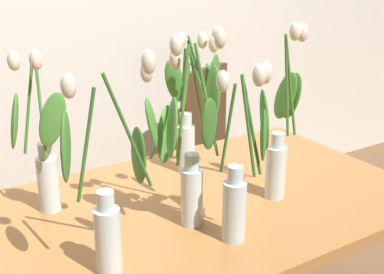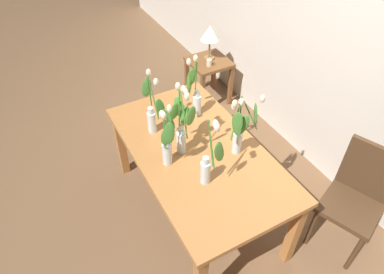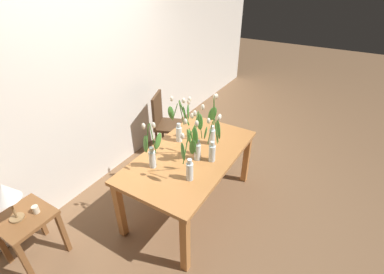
# 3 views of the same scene
# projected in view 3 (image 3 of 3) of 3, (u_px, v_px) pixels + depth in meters

# --- Properties ---
(ground_plane) EXTENTS (18.00, 18.00, 0.00)m
(ground_plane) POSITION_uv_depth(u_px,v_px,m) (191.00, 203.00, 3.31)
(ground_plane) COLOR brown
(room_wall_rear) EXTENTS (9.00, 0.10, 2.70)m
(room_wall_rear) POSITION_uv_depth(u_px,v_px,m) (92.00, 77.00, 3.18)
(room_wall_rear) COLOR silver
(room_wall_rear) RESTS_ON ground
(dining_table) EXTENTS (1.60, 0.90, 0.74)m
(dining_table) POSITION_uv_depth(u_px,v_px,m) (190.00, 161.00, 2.97)
(dining_table) COLOR #B7753D
(dining_table) RESTS_ON ground
(tulip_vase_0) EXTENTS (0.27, 0.12, 0.56)m
(tulip_vase_0) POSITION_uv_depth(u_px,v_px,m) (189.00, 163.00, 2.48)
(tulip_vase_0) COLOR silver
(tulip_vase_0) RESTS_ON dining_table
(tulip_vase_1) EXTENTS (0.14, 0.14, 0.58)m
(tulip_vase_1) POSITION_uv_depth(u_px,v_px,m) (212.00, 128.00, 3.01)
(tulip_vase_1) COLOR silver
(tulip_vase_1) RESTS_ON dining_table
(tulip_vase_2) EXTENTS (0.27, 0.16, 0.59)m
(tulip_vase_2) POSITION_uv_depth(u_px,v_px,m) (196.00, 140.00, 2.71)
(tulip_vase_2) COLOR silver
(tulip_vase_2) RESTS_ON dining_table
(tulip_vase_3) EXTENTS (0.22, 0.17, 0.52)m
(tulip_vase_3) POSITION_uv_depth(u_px,v_px,m) (213.00, 143.00, 2.72)
(tulip_vase_3) COLOR silver
(tulip_vase_3) RESTS_ON dining_table
(tulip_vase_4) EXTENTS (0.18, 0.14, 0.53)m
(tulip_vase_4) POSITION_uv_depth(u_px,v_px,m) (152.00, 153.00, 2.62)
(tulip_vase_4) COLOR silver
(tulip_vase_4) RESTS_ON dining_table
(tulip_vase_5) EXTENTS (0.16, 0.26, 0.55)m
(tulip_vase_5) POSITION_uv_depth(u_px,v_px,m) (181.00, 122.00, 3.03)
(tulip_vase_5) COLOR silver
(tulip_vase_5) RESTS_ON dining_table
(dining_chair) EXTENTS (0.52, 0.52, 0.93)m
(dining_chair) POSITION_uv_depth(u_px,v_px,m) (165.00, 121.00, 4.01)
(dining_chair) COLOR #4C331E
(dining_chair) RESTS_ON ground
(side_table) EXTENTS (0.44, 0.44, 0.55)m
(side_table) POSITION_uv_depth(u_px,v_px,m) (27.00, 226.00, 2.49)
(side_table) COLOR brown
(side_table) RESTS_ON ground
(table_lamp) EXTENTS (0.22, 0.22, 0.40)m
(table_lamp) POSITION_uv_depth(u_px,v_px,m) (5.00, 193.00, 2.25)
(table_lamp) COLOR olive
(table_lamp) RESTS_ON side_table
(pillar_candle) EXTENTS (0.06, 0.06, 0.07)m
(pillar_candle) POSITION_uv_depth(u_px,v_px,m) (36.00, 209.00, 2.45)
(pillar_candle) COLOR beige
(pillar_candle) RESTS_ON side_table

